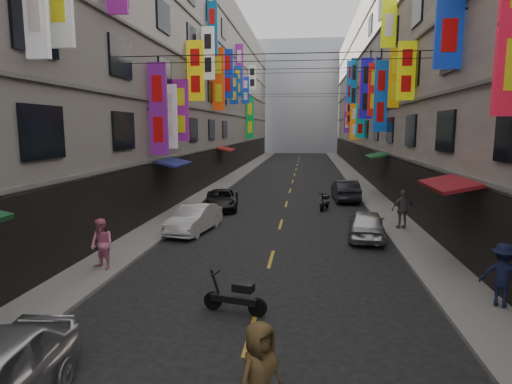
% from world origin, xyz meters
% --- Properties ---
extents(sidewalk_left, '(2.00, 90.00, 0.12)m').
position_xyz_m(sidewalk_left, '(-6.00, 42.00, 0.06)').
color(sidewalk_left, slate).
rests_on(sidewalk_left, ground).
extents(sidewalk_right, '(2.00, 90.00, 0.12)m').
position_xyz_m(sidewalk_right, '(6.00, 42.00, 0.06)').
color(sidewalk_right, slate).
rests_on(sidewalk_right, ground).
extents(building_row_left, '(10.14, 90.00, 19.00)m').
position_xyz_m(building_row_left, '(-11.99, 42.00, 9.49)').
color(building_row_left, gray).
rests_on(building_row_left, ground).
extents(building_row_right, '(10.14, 90.00, 19.00)m').
position_xyz_m(building_row_right, '(11.99, 42.00, 9.49)').
color(building_row_right, '#AEA092').
rests_on(building_row_right, ground).
extents(haze_block, '(18.00, 8.00, 22.00)m').
position_xyz_m(haze_block, '(0.00, 92.00, 11.00)').
color(haze_block, '#A8AEBC').
rests_on(haze_block, ground).
extents(shop_signage, '(14.00, 55.00, 11.68)m').
position_xyz_m(shop_signage, '(-0.16, 34.75, 9.08)').
color(shop_signage, '#1119C7').
rests_on(shop_signage, ground).
extents(street_awnings, '(13.99, 35.20, 0.41)m').
position_xyz_m(street_awnings, '(-1.26, 26.00, 3.00)').
color(street_awnings, '#144B25').
rests_on(street_awnings, ground).
extents(overhead_cables, '(14.00, 38.04, 1.24)m').
position_xyz_m(overhead_cables, '(0.00, 30.00, 8.80)').
color(overhead_cables, black).
rests_on(overhead_cables, ground).
extents(lane_markings, '(0.12, 80.20, 0.01)m').
position_xyz_m(lane_markings, '(0.00, 39.00, 0.00)').
color(lane_markings, gold).
rests_on(lane_markings, ground).
extents(scooter_crossing, '(1.78, 0.68, 1.14)m').
position_xyz_m(scooter_crossing, '(-0.54, 13.13, 0.44)').
color(scooter_crossing, black).
rests_on(scooter_crossing, ground).
extents(scooter_far_right, '(0.72, 1.76, 1.14)m').
position_xyz_m(scooter_far_right, '(2.42, 28.31, 0.44)').
color(scooter_far_right, black).
rests_on(scooter_far_right, ground).
extents(car_left_mid, '(2.03, 4.17, 1.32)m').
position_xyz_m(car_left_mid, '(-4.00, 21.81, 0.66)').
color(car_left_mid, silver).
rests_on(car_left_mid, ground).
extents(car_left_far, '(2.58, 4.55, 1.20)m').
position_xyz_m(car_left_far, '(-3.89, 27.72, 0.60)').
color(car_left_far, black).
rests_on(car_left_far, ground).
extents(car_right_mid, '(2.01, 4.04, 1.32)m').
position_xyz_m(car_right_mid, '(4.00, 21.55, 0.66)').
color(car_right_mid, silver).
rests_on(car_right_mid, ground).
extents(car_right_far, '(1.74, 4.43, 1.43)m').
position_xyz_m(car_right_far, '(3.94, 31.73, 0.72)').
color(car_right_far, '#23232A').
rests_on(car_right_far, ground).
extents(pedestrian_lfar, '(1.02, 0.88, 1.76)m').
position_xyz_m(pedestrian_lfar, '(-5.64, 15.85, 1.00)').
color(pedestrian_lfar, pink).
rests_on(pedestrian_lfar, sidewalk_left).
extents(pedestrian_rnear, '(1.28, 1.06, 1.76)m').
position_xyz_m(pedestrian_rnear, '(6.60, 14.17, 1.00)').
color(pedestrian_rnear, black).
rests_on(pedestrian_rnear, sidewalk_right).
extents(pedestrian_rfar, '(1.22, 0.87, 1.89)m').
position_xyz_m(pedestrian_rfar, '(5.91, 23.26, 1.07)').
color(pedestrian_rfar, '#5D5C5F').
rests_on(pedestrian_rfar, sidewalk_right).
extents(pedestrian_crossing, '(1.03, 1.08, 1.82)m').
position_xyz_m(pedestrian_crossing, '(0.58, 8.82, 0.91)').
color(pedestrian_crossing, brown).
rests_on(pedestrian_crossing, ground).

